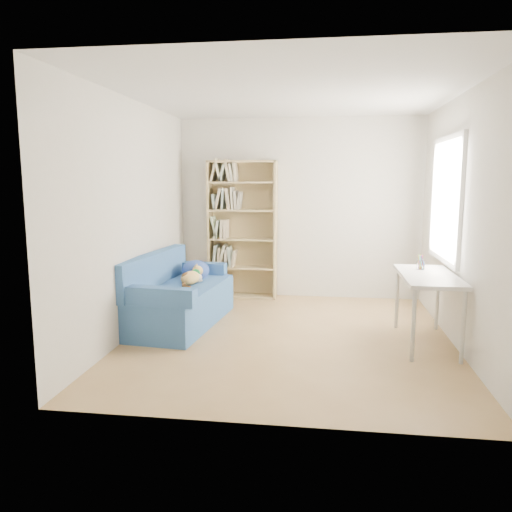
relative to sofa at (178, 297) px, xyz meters
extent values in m
plane|color=olive|center=(1.36, -0.36, -0.32)|extent=(4.00, 4.00, 0.00)
cube|color=silver|center=(1.36, 1.64, 0.98)|extent=(3.50, 0.04, 2.60)
cube|color=silver|center=(1.36, -2.36, 0.98)|extent=(3.50, 0.04, 2.60)
cube|color=silver|center=(-0.39, -0.36, 0.98)|extent=(0.04, 4.00, 2.60)
cube|color=silver|center=(3.11, -0.36, 0.98)|extent=(0.04, 4.00, 2.60)
cube|color=white|center=(1.36, -0.36, 2.28)|extent=(3.50, 4.00, 0.04)
cube|color=white|center=(3.10, 0.24, 1.18)|extent=(0.01, 1.20, 1.30)
cube|color=#254D84|center=(0.04, -0.02, -0.11)|extent=(0.99, 1.80, 0.43)
cube|color=#254D84|center=(-0.30, -0.02, 0.32)|extent=(0.33, 1.73, 0.42)
cube|color=#254D84|center=(0.04, 0.76, 0.20)|extent=(0.83, 0.24, 0.19)
cube|color=#254D84|center=(0.04, -0.81, 0.20)|extent=(0.83, 0.24, 0.19)
cube|color=#254D84|center=(0.06, -0.02, 0.13)|extent=(0.96, 1.66, 0.05)
ellipsoid|color=#324EA1|center=(0.10, 0.49, 0.24)|extent=(0.35, 0.38, 0.26)
ellipsoid|color=#B87515|center=(0.14, 0.07, 0.23)|extent=(0.21, 0.38, 0.15)
ellipsoid|color=silver|center=(0.20, 0.18, 0.21)|extent=(0.12, 0.16, 0.10)
ellipsoid|color=#3D2410|center=(0.11, 0.02, 0.26)|extent=(0.12, 0.19, 0.07)
sphere|color=#B87515|center=(0.16, 0.34, 0.26)|extent=(0.14, 0.14, 0.14)
cone|color=#B87515|center=(0.14, 0.37, 0.33)|extent=(0.06, 0.06, 0.07)
cone|color=#B87515|center=(0.14, 0.31, 0.33)|extent=(0.06, 0.06, 0.07)
cylinder|color=#28CB5E|center=(0.16, 0.27, 0.25)|extent=(0.11, 0.04, 0.11)
cylinder|color=#3D2410|center=(0.12, -0.15, 0.20)|extent=(0.09, 0.15, 0.05)
cube|color=tan|center=(0.07, 1.47, 0.67)|extent=(0.03, 0.31, 1.99)
cube|color=tan|center=(1.03, 1.47, 0.67)|extent=(0.03, 0.31, 1.99)
cube|color=tan|center=(0.55, 1.47, 1.65)|extent=(0.99, 0.31, 0.03)
cube|color=tan|center=(0.55, 1.47, -0.31)|extent=(0.99, 0.31, 0.03)
cube|color=tan|center=(0.55, 1.61, 0.67)|extent=(0.99, 0.02, 1.99)
cube|color=white|center=(2.81, -0.38, 0.41)|extent=(0.55, 1.20, 0.04)
cylinder|color=silver|center=(3.04, 0.17, 0.03)|extent=(0.04, 0.04, 0.71)
cylinder|color=silver|center=(3.04, -0.93, 0.03)|extent=(0.04, 0.04, 0.71)
cylinder|color=silver|center=(2.59, 0.17, 0.03)|extent=(0.04, 0.04, 0.71)
cylinder|color=silver|center=(2.59, -0.93, 0.03)|extent=(0.04, 0.04, 0.71)
cylinder|color=white|center=(2.78, -0.09, 0.48)|extent=(0.09, 0.09, 0.10)
camera|label=1|loc=(1.73, -5.66, 1.41)|focal=35.00mm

